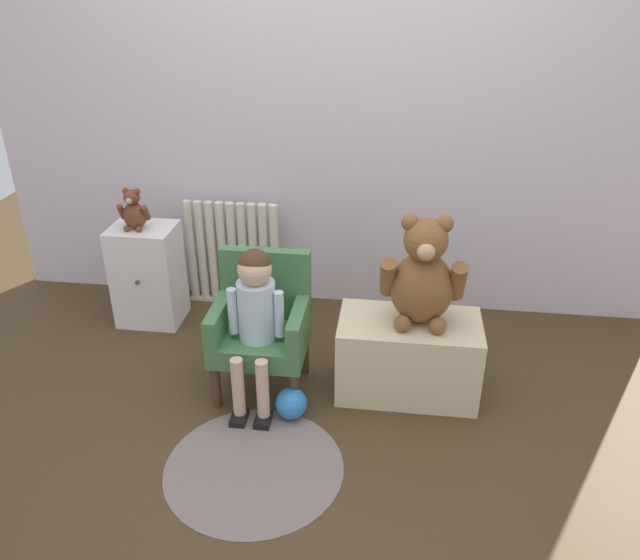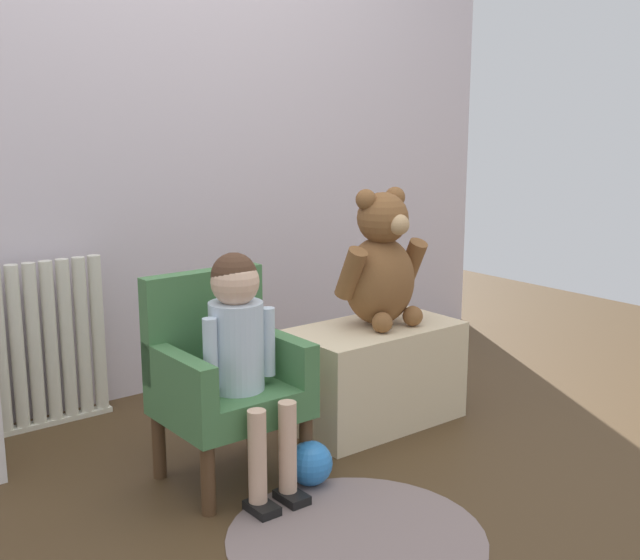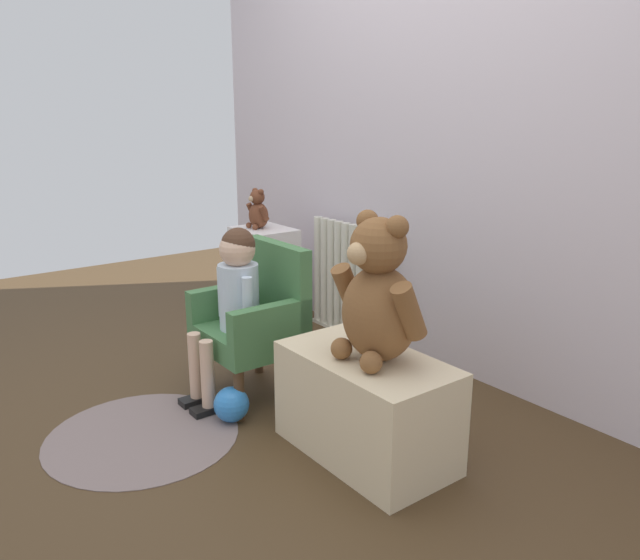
{
  "view_description": "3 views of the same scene",
  "coord_description": "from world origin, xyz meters",
  "views": [
    {
      "loc": [
        0.38,
        -2.01,
        1.85
      ],
      "look_at": [
        0.06,
        0.43,
        0.57
      ],
      "focal_mm": 35.0,
      "sensor_mm": 36.0,
      "label": 1
    },
    {
      "loc": [
        -1.48,
        -1.71,
        1.17
      ],
      "look_at": [
        0.2,
        0.43,
        0.6
      ],
      "focal_mm": 45.0,
      "sensor_mm": 36.0,
      "label": 2
    },
    {
      "loc": [
        2.0,
        -0.91,
        1.22
      ],
      "look_at": [
        0.19,
        0.46,
        0.6
      ],
      "focal_mm": 35.0,
      "sensor_mm": 36.0,
      "label": 3
    }
  ],
  "objects": [
    {
      "name": "ground_plane",
      "position": [
        0.0,
        0.0,
        0.0
      ],
      "size": [
        6.0,
        6.0,
        0.0
      ],
      "primitive_type": "plane",
      "color": "#43301B"
    },
    {
      "name": "back_wall",
      "position": [
        0.0,
        1.31,
        1.2
      ],
      "size": [
        3.8,
        0.05,
        2.4
      ],
      "primitive_type": "cube",
      "color": "silver",
      "rests_on": "ground_plane"
    },
    {
      "name": "radiator",
      "position": [
        -0.55,
        1.19,
        0.31
      ],
      "size": [
        0.56,
        0.05,
        0.63
      ],
      "color": "silver",
      "rests_on": "ground_plane"
    },
    {
      "name": "small_dresser",
      "position": [
        -0.97,
        0.93,
        0.28
      ],
      "size": [
        0.35,
        0.3,
        0.57
      ],
      "color": "white",
      "rests_on": "ground_plane"
    },
    {
      "name": "child_armchair",
      "position": [
        -0.21,
        0.41,
        0.34
      ],
      "size": [
        0.43,
        0.38,
        0.66
      ],
      "color": "#427242",
      "rests_on": "ground_plane"
    },
    {
      "name": "child_figure",
      "position": [
        -0.21,
        0.3,
        0.49
      ],
      "size": [
        0.25,
        0.35,
        0.75
      ],
      "color": "silver",
      "rests_on": "ground_plane"
    },
    {
      "name": "low_bench",
      "position": [
        0.47,
        0.45,
        0.19
      ],
      "size": [
        0.65,
        0.36,
        0.38
      ],
      "primitive_type": "cube",
      "color": "beige",
      "rests_on": "ground_plane"
    },
    {
      "name": "large_teddy_bear",
      "position": [
        0.51,
        0.46,
        0.61
      ],
      "size": [
        0.37,
        0.26,
        0.51
      ],
      "color": "brown",
      "rests_on": "low_bench"
    },
    {
      "name": "small_teddy_bear",
      "position": [
        -0.99,
        0.9,
        0.67
      ],
      "size": [
        0.16,
        0.12,
        0.23
      ],
      "color": "brown",
      "rests_on": "small_dresser"
    },
    {
      "name": "floor_rug",
      "position": [
        -0.14,
        -0.16,
        0.0
      ],
      "size": [
        0.73,
        0.73,
        0.01
      ],
      "primitive_type": "cylinder",
      "color": "slate",
      "rests_on": "ground_plane"
    },
    {
      "name": "toy_ball",
      "position": [
        -0.04,
        0.18,
        0.07
      ],
      "size": [
        0.14,
        0.14,
        0.14
      ],
      "primitive_type": "sphere",
      "color": "#2D79CA",
      "rests_on": "ground_plane"
    }
  ]
}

